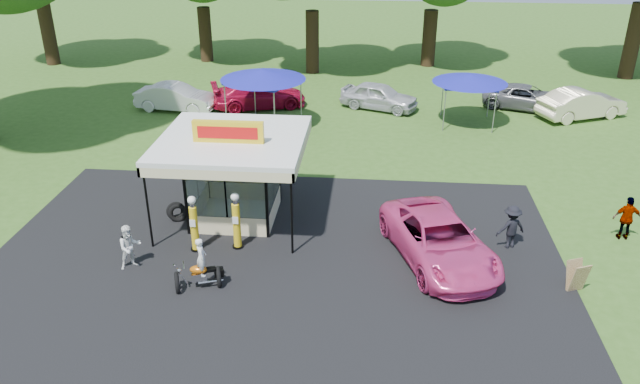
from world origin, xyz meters
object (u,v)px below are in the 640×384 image
at_px(gas_station_kiosk, 234,176).
at_px(spectator_west, 130,247).
at_px(gas_pump_left, 194,225).
at_px(bg_car_e, 582,104).
at_px(spectator_east_a, 511,227).
at_px(tent_east, 470,79).
at_px(spectator_east_b, 627,218).
at_px(bg_car_b, 259,94).
at_px(motorcycle, 200,268).
at_px(bg_car_c, 379,96).
at_px(tent_west, 263,75).
at_px(bg_car_d, 526,97).
at_px(a_frame_sign, 577,277).
at_px(pink_sedan, 439,240).
at_px(kiosk_car, 247,183).
at_px(bg_car_a, 176,97).
at_px(gas_pump_right, 237,222).

height_order(gas_station_kiosk, spectator_west, gas_station_kiosk).
distance_m(gas_pump_left, bg_car_e, 24.09).
xyz_separation_m(spectator_east_a, tent_east, (0.04, 13.43, 1.71)).
bearing_deg(bg_car_e, gas_station_kiosk, 104.69).
relative_size(spectator_east_b, bg_car_b, 0.31).
height_order(motorcycle, bg_car_b, motorcycle).
bearing_deg(bg_car_c, tent_west, 141.69).
height_order(spectator_west, bg_car_d, spectator_west).
xyz_separation_m(bg_car_c, tent_west, (-6.20, -3.66, 2.10)).
relative_size(a_frame_sign, tent_east, 0.26).
xyz_separation_m(pink_sedan, bg_car_c, (-2.16, 16.71, -0.02)).
distance_m(spectator_east_b, tent_east, 13.21).
distance_m(gas_pump_left, motorcycle, 2.40).
height_order(a_frame_sign, kiosk_car, a_frame_sign).
bearing_deg(a_frame_sign, kiosk_car, 130.51).
relative_size(gas_station_kiosk, kiosk_car, 1.92).
xyz_separation_m(spectator_east_b, bg_car_a, (-20.96, 13.24, -0.08)).
bearing_deg(pink_sedan, spectator_west, 168.43).
bearing_deg(bg_car_d, spectator_east_a, -173.99).
bearing_deg(bg_car_c, tent_east, -93.34).
bearing_deg(bg_car_b, a_frame_sign, -161.61).
height_order(bg_car_a, bg_car_b, bg_car_b).
bearing_deg(a_frame_sign, motorcycle, 162.21).
height_order(gas_station_kiosk, spectator_east_b, gas_station_kiosk).
xyz_separation_m(gas_pump_left, tent_west, (0.22, 13.18, 1.84)).
bearing_deg(a_frame_sign, gas_pump_right, 149.62).
relative_size(bg_car_d, tent_west, 1.09).
distance_m(gas_pump_left, gas_pump_right, 1.48).
relative_size(spectator_east_a, bg_car_d, 0.34).
height_order(spectator_east_b, bg_car_e, spectator_east_b).
bearing_deg(tent_west, pink_sedan, -57.37).
distance_m(gas_pump_right, spectator_east_a, 9.79).
bearing_deg(pink_sedan, gas_pump_left, 161.68).
distance_m(kiosk_car, spectator_east_a, 10.89).
xyz_separation_m(spectator_east_b, bg_car_d, (-0.49, 15.41, -0.16)).
distance_m(gas_pump_right, motorcycle, 2.66).
bearing_deg(bg_car_e, gas_pump_right, 110.05).
bearing_deg(spectator_east_b, motorcycle, 18.74).
xyz_separation_m(spectator_east_a, bg_car_d, (3.85, 16.46, -0.15)).
bearing_deg(a_frame_sign, pink_sedan, 138.90).
bearing_deg(pink_sedan, bg_car_c, 78.11).
bearing_deg(spectator_east_b, a_frame_sign, 54.73).
xyz_separation_m(motorcycle, spectator_east_b, (14.74, 4.53, 0.12)).
distance_m(kiosk_car, pink_sedan, 8.98).
bearing_deg(bg_car_a, pink_sedan, -130.74).
xyz_separation_m(gas_station_kiosk, gas_pump_left, (-0.92, -2.63, -0.74)).
bearing_deg(bg_car_a, gas_station_kiosk, -146.85).
bearing_deg(gas_pump_right, gas_station_kiosk, 103.01).
height_order(gas_pump_left, tent_east, tent_east).
bearing_deg(bg_car_e, bg_car_b, 65.11).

